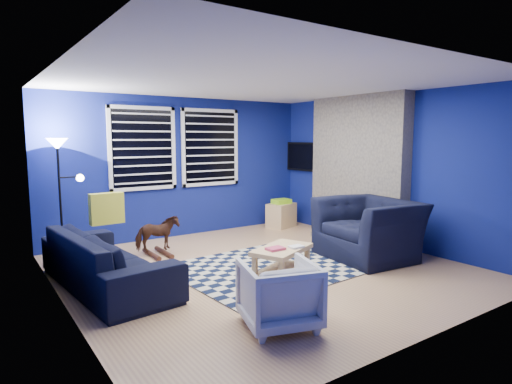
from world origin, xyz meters
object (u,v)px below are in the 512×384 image
Objects in this scene: coffee_table at (282,256)px; cabinet at (281,215)px; sofa at (107,259)px; rocking_horse at (157,234)px; tv at (304,157)px; armchair_big at (369,229)px; floor_lamp at (60,160)px; armchair_bent at (279,294)px.

cabinet is at bearing 52.22° from coffee_table.
sofa reaches higher than rocking_horse.
tv is 3.59m from rocking_horse.
floor_lamp is at bearing -118.30° from armchair_big.
floor_lamp is (-4.58, 0.09, 0.05)m from tv.
sofa is 3.30× the size of armchair_bent.
armchair_big is 1.40× the size of coffee_table.
tv reaches higher than armchair_bent.
coffee_table is (1.91, -0.96, -0.04)m from sofa.
coffee_table is (-2.48, -2.45, -1.11)m from tv.
armchair_big is at bearing -108.98° from tv.
sofa is 4.15m from cabinet.
floor_lamp reaches higher than tv.
armchair_bent is at bearing -71.61° from floor_lamp.
armchair_big is 4.63m from floor_lamp.
armchair_bent is (-2.53, -1.10, -0.12)m from armchair_big.
rocking_horse is 0.66× the size of coffee_table.
sofa is at bearing 139.79° from rocking_horse.
armchair_bent is 3.00m from rocking_horse.
armchair_bent is at bearing -173.08° from rocking_horse.
armchair_big is (-0.84, -2.44, -0.96)m from tv.
rocking_horse is 1.76m from floor_lamp.
rocking_horse is (-2.54, 1.90, -0.10)m from armchair_big.
rocking_horse is at bearing 173.83° from cabinet.
armchair_bent is 4.58m from cabinet.
sofa is at bearing -161.20° from tv.
coffee_table is at bearing -83.82° from armchair_big.
sofa is at bearing -99.15° from armchair_big.
tv is 0.75× the size of armchair_big.
cabinet is at bearing -71.42° from rocking_horse.
sofa is 2.29m from armchair_bent.
armchair_big is 3.17m from rocking_horse.
tv is at bearing 44.75° from coffee_table.
tv is 0.44× the size of sofa.
cabinet is at bearing -110.90° from armchair_bent.
sofa is at bearing -83.26° from floor_lamp.
armchair_big is 2.52m from cabinet.
floor_lamp reaches higher than cabinet.
tv reaches higher than armchair_big.
armchair_bent is 0.72× the size of coffee_table.
armchair_bent is at bearing -60.60° from armchair_big.
coffee_table is (-1.63, -0.01, -0.14)m from armchair_big.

